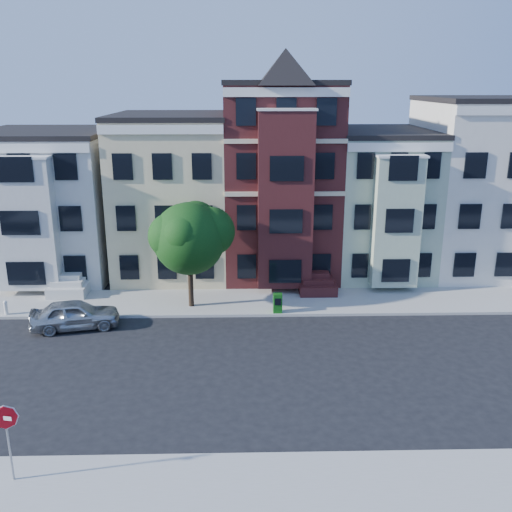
{
  "coord_description": "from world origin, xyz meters",
  "views": [
    {
      "loc": [
        -2.48,
        -22.51,
        12.18
      ],
      "look_at": [
        -1.84,
        3.57,
        4.2
      ],
      "focal_mm": 40.0,
      "sensor_mm": 36.0,
      "label": 1
    }
  ],
  "objects_px": {
    "fire_hydrant": "(6,309)",
    "newspaper_box": "(278,303)",
    "stop_sign": "(8,438)",
    "street_tree": "(189,243)",
    "parked_car": "(75,314)"
  },
  "relations": [
    {
      "from": "newspaper_box",
      "to": "stop_sign",
      "type": "distance_m",
      "value": 16.32
    },
    {
      "from": "fire_hydrant",
      "to": "parked_car",
      "type": "bearing_deg",
      "value": -20.68
    },
    {
      "from": "street_tree",
      "to": "fire_hydrant",
      "type": "bearing_deg",
      "value": -174.18
    },
    {
      "from": "fire_hydrant",
      "to": "newspaper_box",
      "type": "bearing_deg",
      "value": -0.22
    },
    {
      "from": "stop_sign",
      "to": "fire_hydrant",
      "type": "bearing_deg",
      "value": 123.57
    },
    {
      "from": "street_tree",
      "to": "stop_sign",
      "type": "relative_size",
      "value": 2.43
    },
    {
      "from": "parked_car",
      "to": "fire_hydrant",
      "type": "distance_m",
      "value": 4.45
    },
    {
      "from": "fire_hydrant",
      "to": "stop_sign",
      "type": "distance_m",
      "value": 14.65
    },
    {
      "from": "fire_hydrant",
      "to": "stop_sign",
      "type": "xyz_separation_m",
      "value": [
        5.51,
        -13.52,
        1.18
      ]
    },
    {
      "from": "street_tree",
      "to": "newspaper_box",
      "type": "bearing_deg",
      "value": -12.57
    },
    {
      "from": "parked_car",
      "to": "stop_sign",
      "type": "bearing_deg",
      "value": 174.67
    },
    {
      "from": "parked_car",
      "to": "newspaper_box",
      "type": "distance_m",
      "value": 10.63
    },
    {
      "from": "parked_car",
      "to": "newspaper_box",
      "type": "relative_size",
      "value": 4.15
    },
    {
      "from": "parked_car",
      "to": "stop_sign",
      "type": "xyz_separation_m",
      "value": [
        1.36,
        -11.95,
        0.89
      ]
    },
    {
      "from": "street_tree",
      "to": "fire_hydrant",
      "type": "distance_m",
      "value": 10.49
    }
  ]
}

